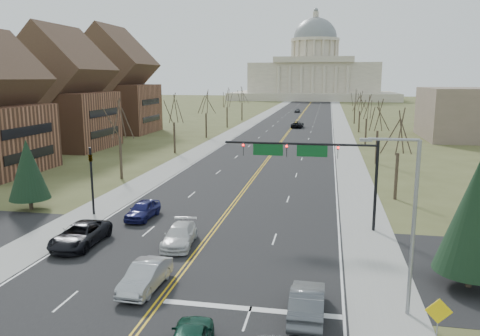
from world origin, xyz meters
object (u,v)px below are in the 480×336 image
at_px(car_sb_outer_lead, 80,235).
at_px(car_far_nb, 297,124).
at_px(signal_left, 91,174).
at_px(car_sb_inner_second, 180,236).
at_px(warn_sign, 438,317).
at_px(car_nb_outer_lead, 307,302).
at_px(car_sb_outer_second, 143,210).
at_px(car_sb_inner_lead, 145,276).
at_px(street_light, 409,216).
at_px(signal_mast, 311,157).
at_px(car_far_sb, 297,111).

bearing_deg(car_sb_outer_lead, car_far_nb, 82.63).
distance_m(signal_left, car_sb_inner_second, 11.98).
relative_size(signal_left, warn_sign, 2.09).
bearing_deg(warn_sign, car_nb_outer_lead, 153.68).
bearing_deg(car_sb_outer_second, car_sb_inner_second, -46.21).
relative_size(car_sb_inner_lead, car_sb_outer_second, 1.02).
xyz_separation_m(street_light, car_sb_outer_lead, (-21.37, 6.12, -4.42)).
xyz_separation_m(car_nb_outer_lead, car_sb_inner_second, (-9.54, 8.72, -0.07)).
distance_m(warn_sign, car_nb_outer_lead, 6.32).
height_order(car_nb_outer_lead, car_sb_inner_lead, car_nb_outer_lead).
bearing_deg(car_sb_outer_second, signal_mast, 3.21).
distance_m(car_nb_outer_lead, car_sb_inner_second, 12.92).
bearing_deg(signal_left, warn_sign, -35.02).
bearing_deg(signal_mast, car_sb_inner_lead, -123.47).
bearing_deg(car_nb_outer_lead, signal_mast, -87.84).
relative_size(street_light, car_nb_outer_lead, 1.87).
distance_m(street_light, warn_sign, 5.20).
height_order(car_sb_inner_lead, car_far_nb, car_far_nb).
height_order(warn_sign, car_sb_outer_second, warn_sign).
height_order(street_light, car_sb_inner_second, street_light).
distance_m(signal_mast, warn_sign, 18.91).
bearing_deg(car_sb_inner_second, warn_sign, -43.30).
bearing_deg(car_far_sb, car_sb_inner_second, -86.02).
relative_size(signal_mast, car_sb_inner_lead, 2.61).
bearing_deg(car_sb_inner_lead, car_sb_inner_second, 94.47).
bearing_deg(car_sb_outer_lead, street_light, -16.64).
bearing_deg(signal_left, car_sb_inner_second, -31.42).
bearing_deg(car_nb_outer_lead, car_far_sb, -85.79).
bearing_deg(signal_mast, car_sb_inner_second, -146.21).
bearing_deg(car_sb_inner_lead, car_nb_outer_lead, -7.23).
xyz_separation_m(warn_sign, car_nb_outer_lead, (-5.56, 2.75, -1.21)).
bearing_deg(car_far_sb, signal_left, -90.43).
height_order(warn_sign, car_nb_outer_lead, warn_sign).
relative_size(car_sb_inner_lead, car_sb_inner_second, 0.93).
relative_size(car_sb_inner_second, car_sb_outer_second, 1.10).
relative_size(street_light, car_far_nb, 1.63).
bearing_deg(car_sb_outer_second, signal_left, 177.90).
bearing_deg(car_far_sb, car_nb_outer_lead, -82.21).
bearing_deg(street_light, car_nb_outer_lead, -165.20).
xyz_separation_m(car_sb_inner_second, car_sb_outer_second, (-5.13, 5.72, 0.05)).
height_order(signal_left, car_sb_inner_lead, signal_left).
height_order(street_light, warn_sign, street_light).
height_order(warn_sign, car_sb_inner_second, warn_sign).
distance_m(warn_sign, car_sb_inner_lead, 15.46).
bearing_deg(car_sb_inner_lead, signal_mast, 58.69).
height_order(car_sb_inner_second, car_sb_outer_second, car_sb_outer_second).
xyz_separation_m(car_sb_outer_lead, car_far_sb, (6.62, 135.51, -0.10)).
distance_m(signal_left, car_nb_outer_lead, 24.59).
bearing_deg(car_sb_inner_second, car_sb_outer_lead, -175.40).
bearing_deg(car_far_sb, car_sb_outer_lead, -88.99).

